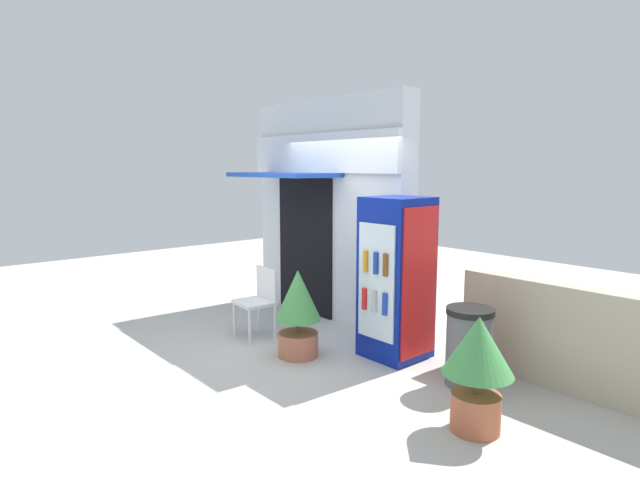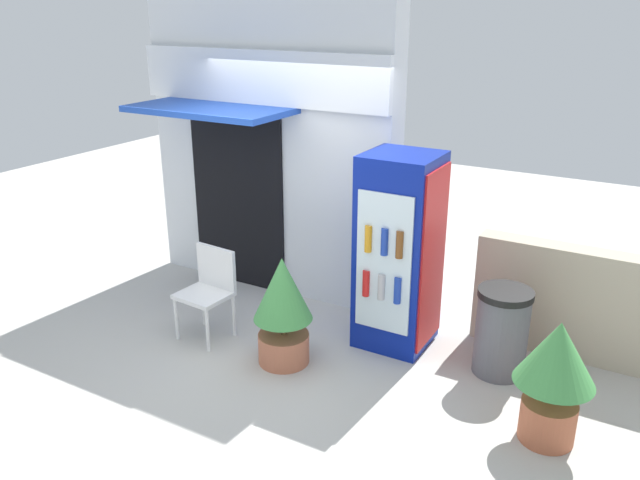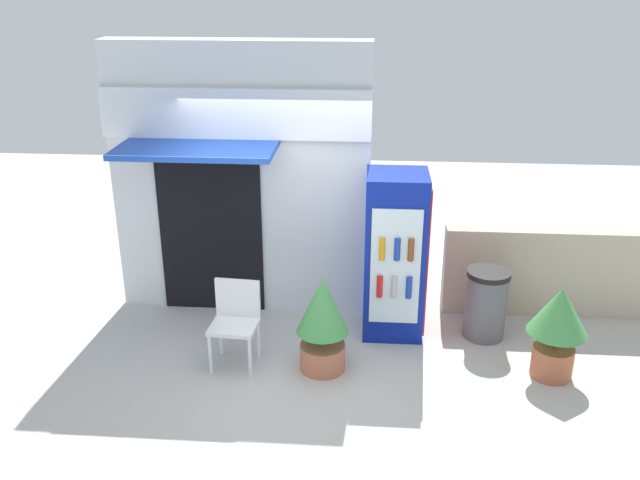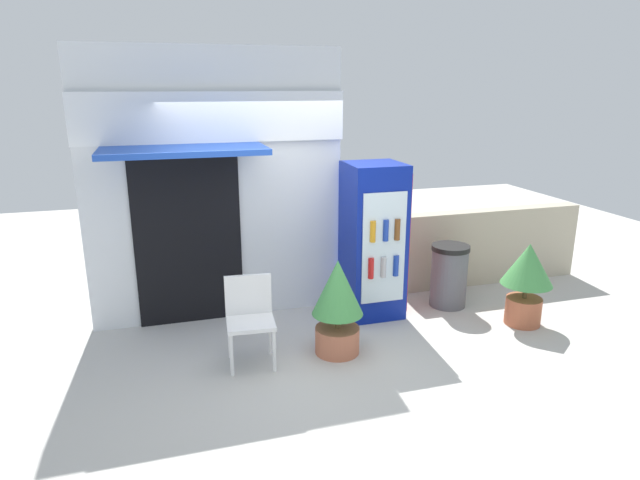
% 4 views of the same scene
% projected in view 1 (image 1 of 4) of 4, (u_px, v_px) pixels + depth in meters
% --- Properties ---
extents(ground, '(16.00, 16.00, 0.00)m').
position_uv_depth(ground, '(278.00, 347.00, 6.20)').
color(ground, beige).
extents(storefront_building, '(2.91, 1.14, 3.08)m').
position_uv_depth(storefront_building, '(327.00, 207.00, 7.37)').
color(storefront_building, silver).
rests_on(storefront_building, ground).
extents(drink_cooler, '(0.66, 0.70, 1.82)m').
position_uv_depth(drink_cooler, '(396.00, 278.00, 5.80)').
color(drink_cooler, navy).
rests_on(drink_cooler, ground).
extents(plastic_chair, '(0.49, 0.45, 0.87)m').
position_uv_depth(plastic_chair, '(260.00, 296.00, 6.57)').
color(plastic_chair, white).
rests_on(plastic_chair, ground).
extents(potted_plant_near_shop, '(0.52, 0.52, 1.00)m').
position_uv_depth(potted_plant_near_shop, '(298.00, 308.00, 5.85)').
color(potted_plant_near_shop, '#BC6B4C').
rests_on(potted_plant_near_shop, ground).
extents(potted_plant_curbside, '(0.58, 0.58, 0.97)m').
position_uv_depth(potted_plant_curbside, '(478.00, 362.00, 4.17)').
color(potted_plant_curbside, '#AD5B3D').
rests_on(potted_plant_curbside, ground).
extents(trash_bin, '(0.47, 0.47, 0.78)m').
position_uv_depth(trash_bin, '(469.00, 346.00, 5.09)').
color(trash_bin, '#595960').
rests_on(trash_bin, ground).
extents(stone_boundary_wall, '(2.71, 0.24, 1.04)m').
position_uv_depth(stone_boundary_wall, '(597.00, 345.00, 4.77)').
color(stone_boundary_wall, '#B7AD93').
rests_on(stone_boundary_wall, ground).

